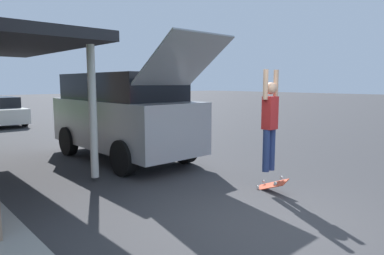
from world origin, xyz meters
name	(u,v)px	position (x,y,z in m)	size (l,w,h in m)	color
ground_plane	(272,225)	(0.00, 0.00, 0.00)	(120.00, 120.00, 0.00)	#333335
suv_parked	(122,113)	(0.70, 5.23, 1.22)	(2.02, 5.52, 2.99)	gray
skateboarder	(270,120)	(1.27, 0.98, 1.35)	(0.41, 0.22, 1.88)	navy
skateboard	(271,185)	(1.27, 0.91, 0.13)	(0.33, 0.72, 0.41)	#B73D23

